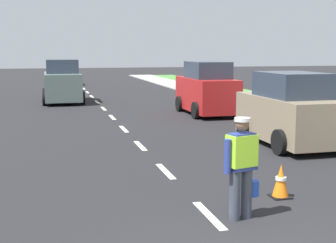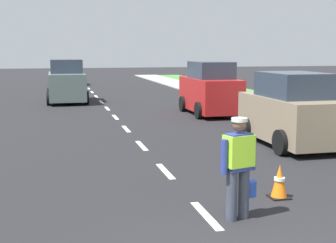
# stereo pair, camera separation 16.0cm
# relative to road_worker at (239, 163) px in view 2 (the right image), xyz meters

# --- Properties ---
(ground_plane) EXTENTS (96.00, 96.00, 0.00)m
(ground_plane) POSITION_rel_road_worker_xyz_m (-0.47, 18.55, -0.93)
(ground_plane) COLOR black
(lane_center_line) EXTENTS (0.14, 46.40, 0.01)m
(lane_center_line) POSITION_rel_road_worker_xyz_m (-0.47, 22.75, -0.93)
(lane_center_line) COLOR silver
(lane_center_line) RESTS_ON ground
(road_worker) EXTENTS (0.72, 0.50, 1.67)m
(road_worker) POSITION_rel_road_worker_xyz_m (0.00, 0.00, 0.00)
(road_worker) COLOR #383D4C
(road_worker) RESTS_ON ground
(traffic_cone_near) EXTENTS (0.36, 0.36, 0.63)m
(traffic_cone_near) POSITION_rel_road_worker_xyz_m (1.15, 0.86, -0.62)
(traffic_cone_near) COLOR black
(traffic_cone_near) RESTS_ON ground
(car_parked_far) EXTENTS (1.93, 3.92, 2.24)m
(car_parked_far) POSITION_rel_road_worker_xyz_m (3.58, 12.25, 0.11)
(car_parked_far) COLOR red
(car_parked_far) RESTS_ON ground
(car_oncoming_second) EXTENTS (2.06, 4.04, 2.24)m
(car_oncoming_second) POSITION_rel_road_worker_xyz_m (-2.21, 18.53, 0.11)
(car_oncoming_second) COLOR slate
(car_oncoming_second) RESTS_ON ground
(car_oncoming_third) EXTENTS (2.01, 3.98, 1.99)m
(car_oncoming_third) POSITION_rel_road_worker_xyz_m (-1.94, 31.00, -0.01)
(car_oncoming_third) COLOR silver
(car_oncoming_third) RESTS_ON ground
(car_parked_curbside) EXTENTS (1.98, 3.82, 2.10)m
(car_parked_curbside) POSITION_rel_road_worker_xyz_m (3.74, 5.35, 0.04)
(car_parked_curbside) COLOR gray
(car_parked_curbside) RESTS_ON ground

